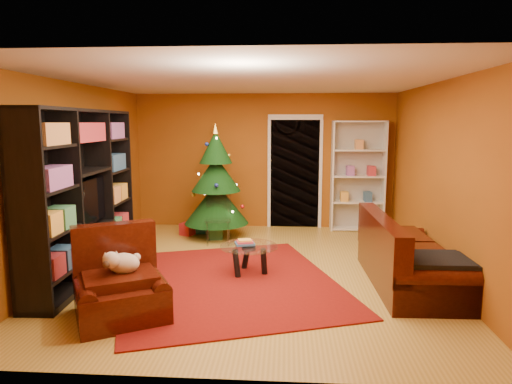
# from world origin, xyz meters

# --- Properties ---
(floor) EXTENTS (5.00, 5.50, 0.05)m
(floor) POSITION_xyz_m (0.00, 0.00, -0.03)
(floor) COLOR #A88330
(floor) RESTS_ON ground
(ceiling) EXTENTS (5.00, 5.50, 0.05)m
(ceiling) POSITION_xyz_m (0.00, 0.00, 2.62)
(ceiling) COLOR silver
(ceiling) RESTS_ON wall_back
(wall_back) EXTENTS (5.00, 0.05, 2.60)m
(wall_back) POSITION_xyz_m (0.00, 2.77, 1.30)
(wall_back) COLOR #964F14
(wall_back) RESTS_ON ground
(wall_left) EXTENTS (0.05, 5.50, 2.60)m
(wall_left) POSITION_xyz_m (-2.52, 0.00, 1.30)
(wall_left) COLOR #964F14
(wall_left) RESTS_ON ground
(wall_right) EXTENTS (0.05, 5.50, 2.60)m
(wall_right) POSITION_xyz_m (2.52, 0.00, 1.30)
(wall_right) COLOR #964F14
(wall_right) RESTS_ON ground
(doorway) EXTENTS (1.06, 0.60, 2.16)m
(doorway) POSITION_xyz_m (0.60, 2.73, 1.05)
(doorway) COLOR black
(doorway) RESTS_ON floor
(rug) EXTENTS (3.54, 3.82, 0.02)m
(rug) POSITION_xyz_m (-0.30, -0.51, 0.01)
(rug) COLOR maroon
(rug) RESTS_ON floor
(media_unit) EXTENTS (0.55, 2.91, 2.22)m
(media_unit) POSITION_xyz_m (-2.27, -0.28, 1.11)
(media_unit) COLOR black
(media_unit) RESTS_ON floor
(christmas_tree) EXTENTS (1.50, 1.50, 2.05)m
(christmas_tree) POSITION_xyz_m (-0.81, 1.85, 0.99)
(christmas_tree) COLOR black
(christmas_tree) RESTS_ON floor
(gift_box_teal) EXTENTS (0.30, 0.30, 0.27)m
(gift_box_teal) POSITION_xyz_m (-1.20, 2.14, 0.14)
(gift_box_teal) COLOR #145973
(gift_box_teal) RESTS_ON floor
(gift_box_green) EXTENTS (0.26, 0.26, 0.24)m
(gift_box_green) POSITION_xyz_m (-0.80, 1.71, 0.12)
(gift_box_green) COLOR #22572A
(gift_box_green) RESTS_ON floor
(gift_box_red) EXTENTS (0.29, 0.29, 0.22)m
(gift_box_red) POSITION_xyz_m (-1.37, 1.95, 0.11)
(gift_box_red) COLOR maroon
(gift_box_red) RESTS_ON floor
(white_bookshelf) EXTENTS (0.99, 0.36, 2.14)m
(white_bookshelf) POSITION_xyz_m (1.79, 2.57, 1.04)
(white_bookshelf) COLOR white
(white_bookshelf) RESTS_ON floor
(armchair) EXTENTS (1.33, 1.33, 0.77)m
(armchair) POSITION_xyz_m (-1.30, -1.64, 0.38)
(armchair) COLOR black
(armchair) RESTS_ON rug
(dog) EXTENTS (0.49, 0.46, 0.25)m
(dog) POSITION_xyz_m (-1.28, -1.57, 0.57)
(dog) COLOR beige
(dog) RESTS_ON armchair
(sofa) EXTENTS (0.98, 2.10, 0.90)m
(sofa) POSITION_xyz_m (2.02, -0.42, 0.45)
(sofa) COLOR black
(sofa) RESTS_ON rug
(coffee_table) EXTENTS (0.96, 0.96, 0.49)m
(coffee_table) POSITION_xyz_m (-0.06, -0.16, 0.21)
(coffee_table) COLOR gray
(coffee_table) RESTS_ON rug
(acrylic_chair) EXTENTS (0.47, 0.51, 0.84)m
(acrylic_chair) POSITION_xyz_m (-0.71, 1.39, 0.42)
(acrylic_chair) COLOR #66605B
(acrylic_chair) RESTS_ON rug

